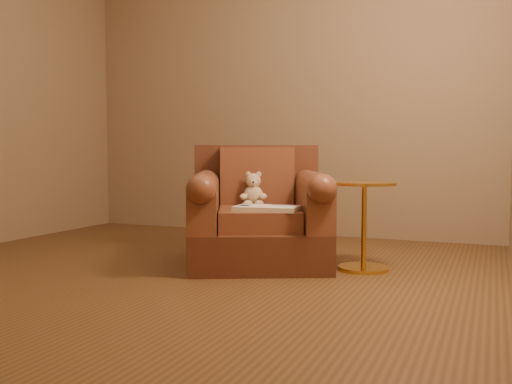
% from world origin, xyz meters
% --- Properties ---
extents(floor, '(4.00, 4.00, 0.00)m').
position_xyz_m(floor, '(0.00, 0.00, 0.00)').
color(floor, brown).
rests_on(floor, ground).
extents(armchair, '(1.20, 1.17, 0.82)m').
position_xyz_m(armchair, '(0.38, 0.53, 0.32)').
color(armchair, '#522B1B').
rests_on(armchair, floor).
extents(teddy_bear, '(0.18, 0.21, 0.25)m').
position_xyz_m(teddy_bear, '(0.32, 0.58, 0.49)').
color(teddy_bear, '#C9B28C').
rests_on(teddy_bear, armchair).
extents(guidebook, '(0.43, 0.29, 0.03)m').
position_xyz_m(guidebook, '(0.52, 0.32, 0.41)').
color(guidebook, beige).
rests_on(guidebook, armchair).
extents(side_table, '(0.41, 0.41, 0.58)m').
position_xyz_m(side_table, '(1.10, 0.59, 0.31)').
color(side_table, gold).
rests_on(side_table, floor).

